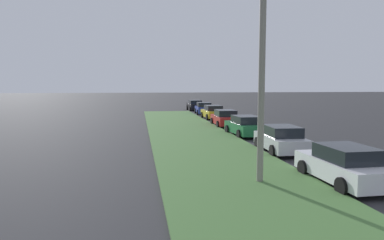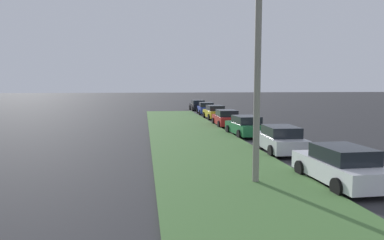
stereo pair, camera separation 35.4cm
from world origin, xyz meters
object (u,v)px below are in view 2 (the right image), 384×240
Objects in this scene: parked_car_white at (341,166)px; parked_car_yellow at (215,112)px; parked_car_silver at (280,139)px; parked_car_black at (198,105)px; parked_car_red at (226,118)px; parked_car_blue at (206,108)px; parked_car_green at (246,126)px; streetlight at (267,66)px.

parked_car_white is 1.00× the size of parked_car_yellow.
parked_car_yellow is at bearing 1.73° from parked_car_silver.
parked_car_white is 25.36m from parked_car_yellow.
parked_car_silver is at bearing 178.67° from parked_car_black.
parked_car_yellow is at bearing 178.92° from parked_car_black.
parked_car_blue is at bearing -1.16° from parked_car_red.
parked_car_yellow and parked_car_black have the same top height.
parked_car_green is 12.76m from parked_car_yellow.
parked_car_silver is 7.51m from streetlight.
parked_car_silver is 1.01× the size of parked_car_red.
parked_car_yellow and parked_car_blue have the same top height.
parked_car_silver is 0.99× the size of parked_car_blue.
parked_car_white is 1.00× the size of parked_car_black.
parked_car_black is (37.93, -0.39, 0.00)m from parked_car_white.
streetlight is (-5.87, 2.91, 3.67)m from parked_car_silver.
parked_car_green is at bearing -178.92° from parked_car_red.
parked_car_yellow is 1.00× the size of parked_car_black.
parked_car_yellow is (25.36, -0.35, 0.00)m from parked_car_white.
parked_car_black is (12.57, -0.04, 0.00)m from parked_car_yellow.
parked_car_green is at bearing -1.68° from parked_car_white.
parked_car_yellow is at bearing -7.11° from streetlight.
parked_car_blue is 0.59× the size of streetlight.
parked_car_silver is 0.99× the size of parked_car_green.
parked_car_red is at bearing -8.71° from streetlight.
streetlight is at bearing 172.14° from parked_car_red.
parked_car_red is 1.00× the size of parked_car_yellow.
parked_car_silver and parked_car_red have the same top height.
parked_car_blue is 31.43m from streetlight.
streetlight reaches higher than parked_car_green.
streetlight reaches higher than parked_car_black.
parked_car_red is at bearing -1.54° from parked_car_white.
parked_car_silver and parked_car_green have the same top height.
parked_car_red is 0.58× the size of streetlight.
parked_car_yellow is (19.03, -0.20, 0.00)m from parked_car_silver.
parked_car_black is (6.44, 0.08, 0.00)m from parked_car_blue.
parked_car_yellow is (6.79, -0.33, 0.00)m from parked_car_red.
parked_car_green and parked_car_black have the same top height.
parked_car_silver is 31.61m from parked_car_black.
parked_car_yellow is 0.58× the size of streetlight.
parked_car_green is at bearing -12.97° from streetlight.
parked_car_yellow is 25.37m from streetlight.
parked_car_white and parked_car_yellow have the same top height.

